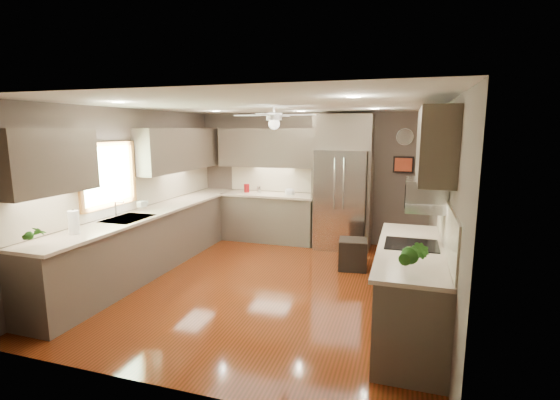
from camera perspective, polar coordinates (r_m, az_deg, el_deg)
The scene contains 26 objects.
floor at distance 5.94m, azimuth -1.70°, elevation -11.68°, with size 5.00×5.00×0.00m, color #441E09.
ceiling at distance 5.53m, azimuth -1.84°, elevation 13.18°, with size 5.00×5.00×0.00m, color white.
wall_back at distance 7.98m, azimuth 4.17°, elevation 3.18°, with size 4.50×4.50×0.00m, color brown.
wall_front at distance 3.40m, azimuth -15.91°, elevation -6.50°, with size 4.50×4.50×0.00m, color brown.
wall_left at distance 6.68m, azimuth -20.32°, elevation 1.25°, with size 5.00×5.00×0.00m, color brown.
wall_right at distance 5.31m, azimuth 21.82°, elevation -0.96°, with size 5.00×5.00×0.00m, color brown.
canister_a at distance 8.11m, azimuth -4.71°, elevation 1.65°, with size 0.11×0.11×0.18m, color maroon.
canister_b at distance 8.04m, azimuth -2.97°, elevation 1.52°, with size 0.08×0.08×0.12m, color silver.
soap_bottle at distance 6.65m, azimuth -18.70°, elevation -0.50°, with size 0.09×0.09×0.20m, color white.
potted_plant_left at distance 5.08m, azimuth -31.46°, elevation -4.05°, with size 0.16×0.11×0.30m, color #255F1B.
potted_plant_right at distance 3.71m, azimuth 18.34°, elevation -7.39°, with size 0.19×0.16×0.35m, color #255F1B.
bowl at distance 7.81m, azimuth 1.34°, elevation 0.94°, with size 0.19×0.19×0.05m, color tan.
left_run at distance 6.77m, azimuth -17.17°, elevation -5.07°, with size 0.65×4.70×1.45m.
back_run at distance 8.02m, azimuth -1.44°, elevation -2.31°, with size 1.85×0.65×1.45m.
uppers at distance 6.46m, azimuth -5.97°, elevation 7.09°, with size 4.50×4.70×0.95m.
window at distance 6.24m, azimuth -23.07°, elevation 3.28°, with size 0.05×1.12×0.92m.
sink at distance 6.16m, azimuth -20.62°, elevation -2.71°, with size 0.50×0.70×0.32m.
refrigerator at distance 7.52m, azimuth 8.76°, elevation 2.20°, with size 1.06×0.75×2.45m.
right_run at distance 4.73m, azimuth 17.95°, elevation -11.69°, with size 0.70×2.20×1.45m.
microwave at distance 4.71m, azimuth 19.76°, elevation 0.71°, with size 0.43×0.55×0.34m.
ceiling_fan at distance 5.80m, azimuth -0.83°, elevation 11.37°, with size 1.18×1.18×0.32m.
recessed_lights at distance 5.92m, azimuth -0.90°, elevation 12.91°, with size 2.84×3.14×0.01m.
wall_clock at distance 7.69m, azimuth 17.15°, elevation 8.49°, with size 0.30×0.03×0.30m.
framed_print at distance 7.71m, azimuth 16.96°, elevation 4.78°, with size 0.36×0.03×0.30m.
stool at distance 6.57m, azimuth 10.20°, elevation -7.48°, with size 0.48×0.48×0.49m.
paper_towel at distance 5.46m, azimuth -27.01°, elevation -2.87°, with size 0.13×0.13×0.31m.
Camera 1 is at (1.82, -5.21, 2.19)m, focal length 26.00 mm.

